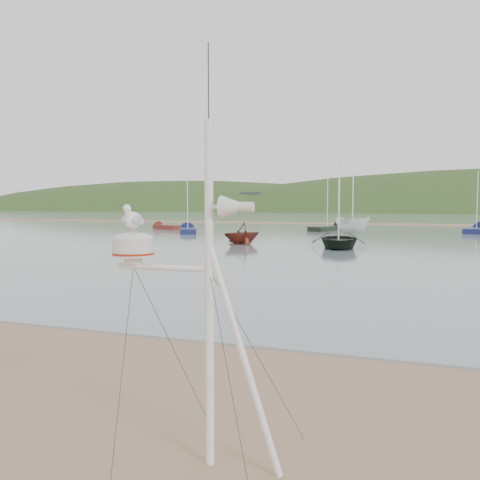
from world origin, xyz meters
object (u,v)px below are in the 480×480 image
(boat_red, at_px, (242,223))
(dinghy_red_far, at_px, (161,227))
(sailboat_blue_near, at_px, (187,230))
(sailboat_dark_mid, at_px, (336,228))
(mast_rig, at_px, (203,367))
(boat_dark, at_px, (339,209))
(sailboat_blue_far, at_px, (479,230))
(boat_white, at_px, (353,211))

(boat_red, relative_size, dinghy_red_far, 0.55)
(sailboat_blue_near, height_order, sailboat_dark_mid, sailboat_dark_mid)
(mast_rig, relative_size, boat_dark, 0.90)
(dinghy_red_far, bearing_deg, sailboat_blue_far, 7.65)
(dinghy_red_far, bearing_deg, sailboat_blue_near, -42.75)
(dinghy_red_far, distance_m, sailboat_dark_mid, 20.33)
(boat_dark, bearing_deg, boat_white, 84.25)
(boat_white, bearing_deg, boat_red, -159.62)
(boat_white, height_order, sailboat_blue_far, sailboat_blue_far)
(boat_red, bearing_deg, sailboat_blue_far, 89.21)
(boat_dark, bearing_deg, sailboat_dark_mid, 89.51)
(mast_rig, distance_m, sailboat_blue_far, 53.51)
(boat_white, distance_m, dinghy_red_far, 22.98)
(mast_rig, bearing_deg, boat_white, 95.19)
(boat_dark, bearing_deg, sailboat_blue_far, 56.16)
(dinghy_red_far, xyz_separation_m, sailboat_blue_near, (6.12, -5.66, 0.01))
(sailboat_dark_mid, relative_size, sailboat_blue_far, 0.98)
(boat_dark, distance_m, sailboat_dark_mid, 23.95)
(mast_rig, bearing_deg, sailboat_dark_mid, 97.43)
(dinghy_red_far, height_order, sailboat_dark_mid, sailboat_dark_mid)
(mast_rig, height_order, boat_dark, boat_dark)
(boat_white, relative_size, dinghy_red_far, 0.83)
(boat_dark, xyz_separation_m, sailboat_blue_near, (-17.73, 14.03, -2.32))
(mast_rig, bearing_deg, boat_red, 108.74)
(boat_red, height_order, boat_white, boat_white)
(boat_dark, distance_m, dinghy_red_far, 31.02)
(boat_white, distance_m, sailboat_blue_far, 14.50)
(boat_red, xyz_separation_m, sailboat_blue_near, (-10.50, 12.74, -1.24))
(sailboat_blue_near, distance_m, sailboat_blue_far, 30.36)
(boat_red, relative_size, sailboat_dark_mid, 0.44)
(dinghy_red_far, bearing_deg, boat_white, -8.08)
(boat_dark, xyz_separation_m, sailboat_blue_far, (10.82, 24.35, -2.32))
(sailboat_blue_near, relative_size, sailboat_dark_mid, 0.92)
(boat_white, bearing_deg, boat_dark, -133.81)
(mast_rig, xyz_separation_m, boat_dark, (-2.90, 28.56, 1.50))
(boat_white, xyz_separation_m, sailboat_blue_far, (12.01, 7.87, -2.00))
(sailboat_blue_near, height_order, sailboat_blue_far, sailboat_blue_far)
(sailboat_blue_near, bearing_deg, mast_rig, -64.15)
(sailboat_blue_near, bearing_deg, boat_white, 8.40)
(boat_dark, distance_m, sailboat_blue_far, 26.75)
(boat_dark, relative_size, sailboat_dark_mid, 0.75)
(boat_dark, relative_size, sailboat_blue_near, 0.81)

